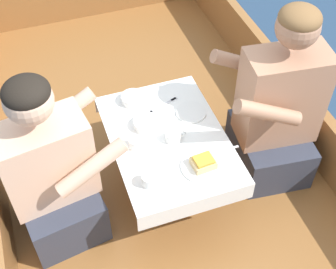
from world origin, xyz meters
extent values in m
plane|color=navy|center=(0.00, 0.00, 0.00)|extent=(60.00, 60.00, 0.00)
cube|color=brown|center=(0.00, 0.00, 0.15)|extent=(1.79, 3.62, 0.30)
cube|color=#936033|center=(0.87, 0.00, 0.47)|extent=(0.06, 3.62, 0.33)
cylinder|color=#B2B2B7|center=(0.00, -0.03, 0.49)|extent=(0.07, 0.07, 0.38)
cube|color=brown|center=(0.00, -0.03, 0.69)|extent=(0.52, 0.76, 0.02)
cube|color=white|center=(0.00, -0.03, 0.70)|extent=(0.55, 0.79, 0.00)
cube|color=white|center=(0.00, -0.43, 0.65)|extent=(0.55, 0.00, 0.10)
cube|color=white|center=(0.00, 0.36, 0.65)|extent=(0.55, 0.00, 0.10)
cube|color=#333847|center=(-0.58, -0.06, 0.43)|extent=(0.42, 0.49, 0.26)
cube|color=beige|center=(-0.58, -0.06, 0.78)|extent=(0.43, 0.28, 0.43)
sphere|color=beige|center=(-0.58, -0.06, 1.15)|extent=(0.20, 0.20, 0.20)
ellipsoid|color=black|center=(-0.58, -0.06, 1.19)|extent=(0.19, 0.19, 0.11)
cylinder|color=beige|center=(-0.46, 0.14, 0.85)|extent=(0.34, 0.12, 0.21)
cylinder|color=beige|center=(-0.40, -0.21, 0.85)|extent=(0.34, 0.12, 0.21)
cube|color=#333847|center=(0.58, -0.06, 0.43)|extent=(0.41, 0.48, 0.26)
cube|color=tan|center=(0.58, -0.06, 0.82)|extent=(0.42, 0.26, 0.51)
sphere|color=tan|center=(0.58, -0.06, 1.23)|extent=(0.20, 0.20, 0.20)
ellipsoid|color=brown|center=(0.58, -0.06, 1.27)|extent=(0.19, 0.19, 0.11)
cylinder|color=tan|center=(0.41, -0.22, 0.92)|extent=(0.34, 0.11, 0.21)
cylinder|color=tan|center=(0.45, 0.13, 0.92)|extent=(0.34, 0.11, 0.21)
cylinder|color=white|center=(0.09, -0.26, 0.71)|extent=(0.21, 0.21, 0.01)
cylinder|color=white|center=(0.17, 0.09, 0.71)|extent=(0.16, 0.16, 0.01)
cube|color=#E0BC7F|center=(0.09, -0.26, 0.73)|extent=(0.11, 0.10, 0.04)
cube|color=gold|center=(0.09, -0.26, 0.75)|extent=(0.09, 0.08, 0.01)
cylinder|color=white|center=(-0.09, 0.27, 0.72)|extent=(0.12, 0.12, 0.04)
cylinder|color=beige|center=(-0.09, 0.27, 0.73)|extent=(0.10, 0.10, 0.02)
cylinder|color=white|center=(-0.08, 0.07, 0.72)|extent=(0.13, 0.13, 0.04)
cylinder|color=beige|center=(-0.08, 0.07, 0.73)|extent=(0.11, 0.11, 0.02)
cylinder|color=white|center=(-0.17, -0.04, 0.73)|extent=(0.06, 0.06, 0.05)
torus|color=white|center=(-0.12, -0.04, 0.73)|extent=(0.04, 0.01, 0.04)
cylinder|color=#3D2314|center=(-0.17, -0.04, 0.75)|extent=(0.06, 0.06, 0.01)
cylinder|color=white|center=(-0.17, -0.27, 0.73)|extent=(0.07, 0.07, 0.06)
torus|color=white|center=(-0.13, -0.27, 0.73)|extent=(0.04, 0.01, 0.04)
cylinder|color=#3D2314|center=(-0.17, -0.27, 0.75)|extent=(0.06, 0.06, 0.01)
cylinder|color=white|center=(0.02, -0.06, 0.73)|extent=(0.07, 0.07, 0.05)
torus|color=white|center=(0.06, -0.06, 0.73)|extent=(0.04, 0.01, 0.04)
cylinder|color=#3D2314|center=(0.02, -0.06, 0.74)|extent=(0.06, 0.06, 0.01)
cube|color=silver|center=(-0.02, 0.16, 0.71)|extent=(0.11, 0.15, 0.00)
ellipsoid|color=silver|center=(-0.06, 0.22, 0.71)|extent=(0.04, 0.02, 0.01)
cube|color=silver|center=(0.05, 0.19, 0.71)|extent=(0.16, 0.07, 0.00)
cube|color=silver|center=(0.12, 0.21, 0.71)|extent=(0.04, 0.03, 0.00)
cube|color=silver|center=(0.21, -0.20, 0.71)|extent=(0.17, 0.02, 0.00)
cube|color=silver|center=(-0.03, -0.15, 0.71)|extent=(0.16, 0.09, 0.00)
ellipsoid|color=silver|center=(0.03, -0.12, 0.71)|extent=(0.04, 0.02, 0.01)
camera|label=1|loc=(-0.51, -1.49, 2.38)|focal=50.00mm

